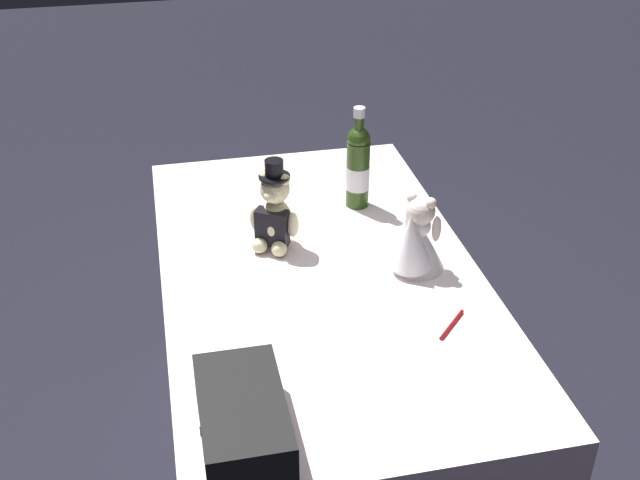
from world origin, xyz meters
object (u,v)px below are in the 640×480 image
object	(u,v)px
signing_pen	(453,323)
gift_case_black	(243,419)
teddy_bear_groom	(275,214)
champagne_bottle	(358,165)
teddy_bear_bride	(416,239)

from	to	relation	value
signing_pen	gift_case_black	world-z (taller)	gift_case_black
signing_pen	gift_case_black	size ratio (longest dim) A/B	0.34
teddy_bear_groom	champagne_bottle	bearing A→B (deg)	122.84
champagne_bottle	gift_case_black	world-z (taller)	champagne_bottle
champagne_bottle	gift_case_black	bearing A→B (deg)	-27.39
champagne_bottle	signing_pen	world-z (taller)	champagne_bottle
teddy_bear_bride	signing_pen	world-z (taller)	teddy_bear_bride
champagne_bottle	signing_pen	xyz separation A→B (m)	(0.68, 0.08, -0.14)
teddy_bear_groom	teddy_bear_bride	size ratio (longest dim) A/B	1.20
gift_case_black	champagne_bottle	bearing A→B (deg)	152.61
teddy_bear_groom	champagne_bottle	xyz separation A→B (m)	(-0.20, 0.30, 0.03)
gift_case_black	teddy_bear_groom	bearing A→B (deg)	165.68
teddy_bear_groom	signing_pen	world-z (taller)	teddy_bear_groom
champagne_bottle	gift_case_black	size ratio (longest dim) A/B	1.02
teddy_bear_groom	signing_pen	distance (m)	0.63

